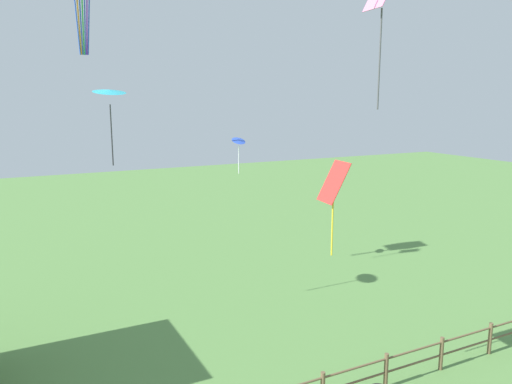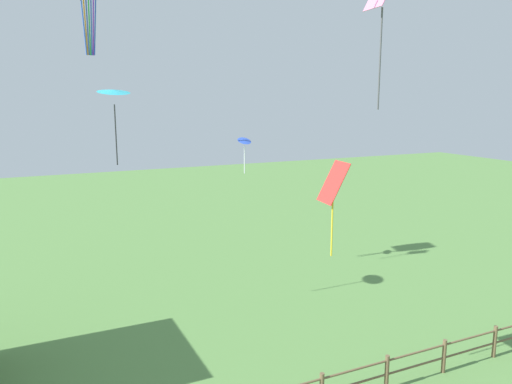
# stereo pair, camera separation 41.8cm
# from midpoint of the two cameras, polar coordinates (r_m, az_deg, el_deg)

# --- Properties ---
(kite_blue_delta) EXTENTS (0.74, 0.70, 1.85)m
(kite_blue_delta) POSITION_cam_midpoint_polar(r_m,az_deg,el_deg) (25.08, -2.48, 5.65)
(kite_blue_delta) COLOR blue
(kite_red_diamond) EXTENTS (0.71, 1.00, 2.78)m
(kite_red_diamond) POSITION_cam_midpoint_polar(r_m,az_deg,el_deg) (14.51, 8.03, 0.36)
(kite_red_diamond) COLOR red
(kite_cyan_delta) EXTENTS (1.31, 1.31, 2.94)m
(kite_cyan_delta) POSITION_cam_midpoint_polar(r_m,az_deg,el_deg) (19.68, -17.01, 10.80)
(kite_cyan_delta) COLOR #2DB2C6
(kite_pink_diamond) EXTENTS (0.75, 1.03, 3.89)m
(kite_pink_diamond) POSITION_cam_midpoint_polar(r_m,az_deg,el_deg) (14.96, 13.39, 20.30)
(kite_pink_diamond) COLOR pink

